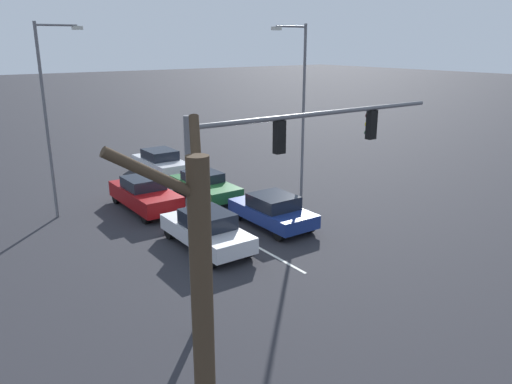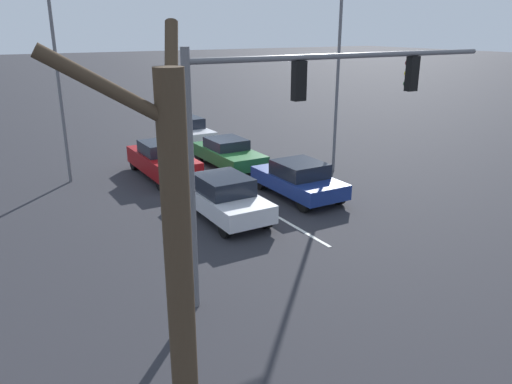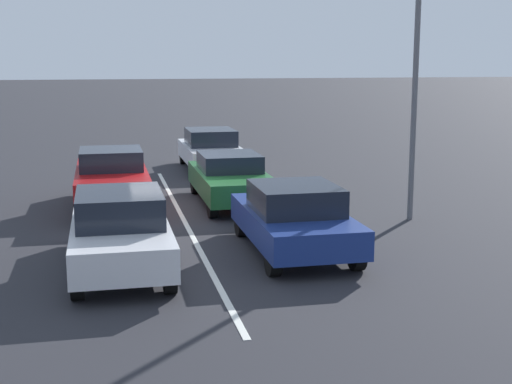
{
  "view_description": "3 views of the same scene",
  "coord_description": "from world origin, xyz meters",
  "views": [
    {
      "loc": [
        10.77,
        21.51,
        7.85
      ],
      "look_at": [
        -0.36,
        5.92,
        2.09
      ],
      "focal_mm": 35.0,
      "sensor_mm": 36.0,
      "label": 1
    },
    {
      "loc": [
        9.16,
        20.47,
        6.5
      ],
      "look_at": [
        1.18,
        6.92,
        1.28
      ],
      "focal_mm": 35.0,
      "sensor_mm": 36.0,
      "label": 2
    },
    {
      "loc": [
        1.96,
        19.03,
        4.05
      ],
      "look_at": [
        -1.02,
        5.37,
        1.4
      ],
      "focal_mm": 50.0,
      "sensor_mm": 36.0,
      "label": 3
    }
  ],
  "objects": [
    {
      "name": "ground_plane",
      "position": [
        0.0,
        0.0,
        0.0
      ],
      "size": [
        240.0,
        240.0,
        0.0
      ],
      "primitive_type": "plane",
      "color": "#28282D"
    },
    {
      "name": "street_lamp_left_shoulder",
      "position": [
        -5.42,
        2.6,
        4.99
      ],
      "size": [
        2.05,
        0.24,
        8.71
      ],
      "color": "slate",
      "rests_on": "ground_plane"
    },
    {
      "name": "traffic_signal_gantry",
      "position": [
        2.15,
        10.45,
        4.54
      ],
      "size": [
        9.37,
        0.37,
        6.11
      ],
      "color": "slate",
      "rests_on": "ground_plane"
    },
    {
      "name": "car_silver_midlane_front",
      "position": [
        1.67,
        5.41,
        0.77
      ],
      "size": [
        1.82,
        4.58,
        1.54
      ],
      "color": "silver",
      "rests_on": "ground_plane"
    },
    {
      "name": "lane_stripe_left_divider",
      "position": [
        0.0,
        1.73,
        0.01
      ],
      "size": [
        0.12,
        15.46,
        0.01
      ],
      "primitive_type": "cube",
      "color": "silver",
      "rests_on": "ground_plane"
    },
    {
      "name": "car_maroon_midlane_second",
      "position": [
        1.73,
        -0.47,
        0.8
      ],
      "size": [
        1.88,
        4.76,
        1.6
      ],
      "color": "maroon",
      "rests_on": "ground_plane"
    },
    {
      "name": "bare_tree_near",
      "position": [
        6.81,
        14.19,
        3.37
      ],
      "size": [
        2.11,
        1.09,
        6.62
      ],
      "color": "#423323",
      "rests_on": "ground_plane"
    },
    {
      "name": "car_white_leftlane_third",
      "position": [
        -1.93,
        -6.5,
        0.75
      ],
      "size": [
        1.91,
        4.6,
        1.49
      ],
      "color": "silver",
      "rests_on": "ground_plane"
    },
    {
      "name": "car_darkgreen_leftlane_second",
      "position": [
        -1.54,
        -0.37,
        0.72
      ],
      "size": [
        1.84,
        4.55,
        1.39
      ],
      "color": "#1E5928",
      "rests_on": "ground_plane"
    },
    {
      "name": "car_navy_leftlane_front",
      "position": [
        -1.93,
        4.96,
        0.74
      ],
      "size": [
        1.92,
        4.25,
        1.45
      ],
      "color": "navy",
      "rests_on": "ground_plane"
    },
    {
      "name": "street_lamp_right_shoulder",
      "position": [
        5.33,
        -1.82,
        5.0
      ],
      "size": [
        2.05,
        0.24,
        8.71
      ],
      "color": "slate",
      "rests_on": "ground_plane"
    }
  ]
}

